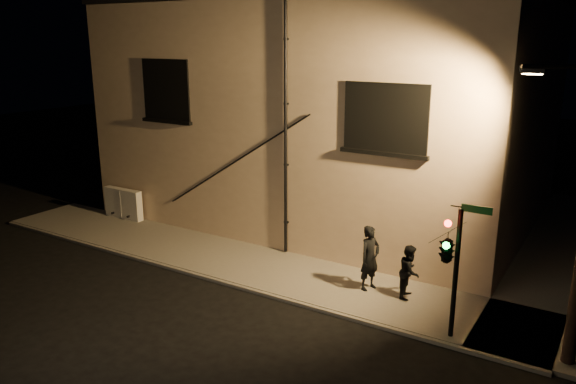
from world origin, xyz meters
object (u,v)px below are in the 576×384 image
Objects in this scene: pedestrian_a at (370,258)px; traffic_signal at (448,248)px; utility_cabinet at (123,203)px; pedestrian_b at (410,271)px.

pedestrian_a is 0.56× the size of traffic_signal.
utility_cabinet is 1.20× the size of pedestrian_b.
traffic_signal is (2.63, -1.55, 1.33)m from pedestrian_a.
pedestrian_b reaches higher than utility_cabinet.
pedestrian_b is 0.45× the size of traffic_signal.
pedestrian_a is at bearing -4.83° from utility_cabinet.
pedestrian_a is 1.19m from pedestrian_b.
pedestrian_b is (1.17, 0.10, -0.19)m from pedestrian_a.
pedestrian_b is at bearing 131.37° from traffic_signal.
utility_cabinet is at bearing 105.58° from pedestrian_a.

